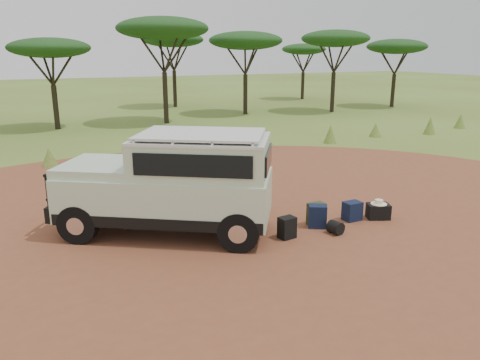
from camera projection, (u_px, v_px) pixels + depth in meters
name	position (u px, v px, depth m)	size (l,w,h in m)	color
ground	(224.00, 241.00, 10.44)	(140.00, 140.00, 0.00)	#596925
dirt_clearing	(224.00, 241.00, 10.44)	(23.00, 23.00, 0.01)	brown
grass_fringe	(137.00, 151.00, 17.94)	(36.60, 1.60, 0.90)	#596925
acacia_treeline	(98.00, 37.00, 26.72)	(46.70, 13.20, 6.26)	black
safari_vehicle	(173.00, 186.00, 10.61)	(5.10, 4.22, 2.37)	beige
walking_staff	(127.00, 200.00, 10.80)	(0.04, 0.04, 1.54)	brown
backpack_black	(287.00, 228.00, 10.53)	(0.37, 0.27, 0.50)	black
backpack_navy	(317.00, 216.00, 11.17)	(0.43, 0.30, 0.56)	#111B37
backpack_olive	(316.00, 214.00, 11.32)	(0.40, 0.29, 0.56)	#303C1C
duffel_navy	(352.00, 211.00, 11.65)	(0.43, 0.32, 0.48)	#111B37
hard_case	(378.00, 211.00, 11.79)	(0.54, 0.38, 0.38)	black
stuff_sack	(336.00, 228.00, 10.81)	(0.31, 0.31, 0.31)	black
safari_hat	(379.00, 202.00, 11.72)	(0.40, 0.40, 0.12)	beige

